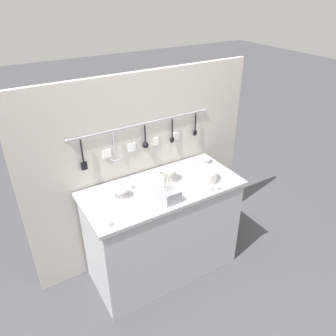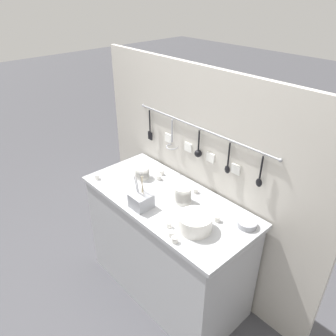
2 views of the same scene
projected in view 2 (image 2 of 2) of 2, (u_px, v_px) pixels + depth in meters
The scene contains 16 objects.
ground_plane at pixel (167, 286), 2.83m from camera, with size 20.00×20.00×0.00m, color #424247.
counter at pixel (167, 246), 2.60m from camera, with size 1.35×0.62×0.92m.
back_wall at pixel (199, 183), 2.58m from camera, with size 2.15×0.11×1.81m.
bowl_stack_wide_centre at pixel (142, 173), 2.60m from camera, with size 0.11×0.11×0.09m.
bowl_stack_nested_right at pixel (183, 195), 2.30m from camera, with size 0.12×0.12×0.12m.
plate_stack at pixel (195, 222), 2.06m from camera, with size 0.22×0.22×0.10m.
steel_mixing_bowl at pixel (247, 224), 2.09m from camera, with size 0.13×0.13×0.04m.
cutlery_caddy at pixel (141, 201), 2.25m from camera, with size 0.13×0.13×0.26m.
cup_centre at pixel (169, 225), 2.09m from camera, with size 0.04×0.04×0.04m.
cup_by_caddy at pixel (159, 177), 2.58m from camera, with size 0.04×0.04×0.04m.
cup_mid_row at pixel (172, 234), 2.01m from camera, with size 0.04×0.04×0.04m.
cup_beside_plates at pixel (175, 240), 1.97m from camera, with size 0.04×0.04×0.04m.
cup_back_left at pixel (97, 177), 2.59m from camera, with size 0.04×0.04×0.04m.
cup_front_right at pixel (217, 219), 2.14m from camera, with size 0.04×0.04×0.04m.
cup_front_left at pixel (161, 172), 2.65m from camera, with size 0.04×0.04×0.04m.
cup_back_right at pixel (195, 190), 2.42m from camera, with size 0.04×0.04×0.04m.
Camera 2 is at (1.44, -1.30, 2.30)m, focal length 35.00 mm.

